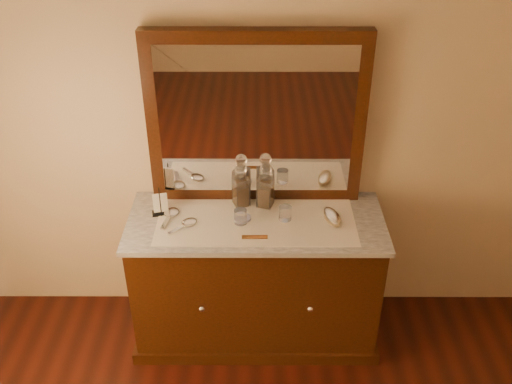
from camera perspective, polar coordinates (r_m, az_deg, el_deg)
dresser_cabinet at (r=3.42m, az=0.00°, el=-8.88°), size 1.40×0.55×0.82m
dresser_plinth at (r=3.68m, az=0.00°, el=-13.21°), size 1.46×0.59×0.08m
knob_left at (r=3.20m, az=-5.50°, el=-11.65°), size 0.04×0.04×0.04m
knob_right at (r=3.20m, az=5.49°, el=-11.67°), size 0.04×0.04×0.04m
marble_top at (r=3.16m, az=0.01°, el=-3.08°), size 1.44×0.59×0.03m
mirror_frame at (r=3.11m, az=0.02°, el=7.32°), size 1.20×0.08×1.00m
mirror_glass at (r=3.08m, az=0.02°, el=7.05°), size 1.06×0.01×0.86m
lace_runner at (r=3.13m, az=0.00°, el=-3.04°), size 1.10×0.45×0.00m
pin_dish at (r=3.15m, az=-1.24°, el=-2.64°), size 0.09×0.09×0.01m
comb at (r=3.01m, az=-0.13°, el=-4.57°), size 0.14×0.03×0.01m
napkin_rack at (r=3.22m, az=-9.65°, el=-1.24°), size 0.11×0.08×0.15m
decanter_left at (r=3.22m, az=-1.52°, el=0.33°), size 0.11×0.11×0.27m
decanter_right at (r=3.21m, az=0.97°, el=0.24°), size 0.10×0.10×0.27m
brush_near at (r=3.15m, az=7.69°, el=-2.63°), size 0.11×0.17×0.04m
brush_far at (r=3.16m, az=7.71°, el=-2.46°), size 0.12×0.18×0.05m
hand_mirror_outer at (r=3.21m, az=-8.64°, el=-2.24°), size 0.10×0.22×0.02m
hand_mirror_inner at (r=3.13m, az=-7.02°, el=-3.18°), size 0.17×0.18×0.02m
tumblers at (r=3.11m, az=0.71°, el=-2.32°), size 0.32×0.11×0.08m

